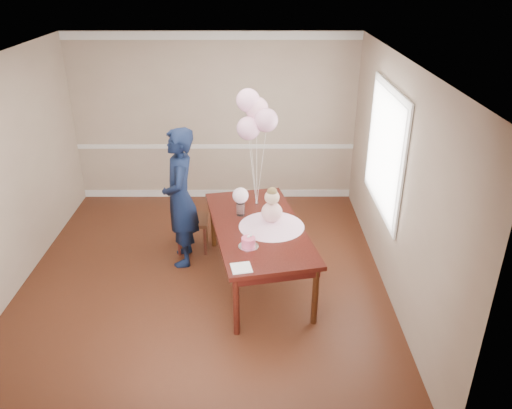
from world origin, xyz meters
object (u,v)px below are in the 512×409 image
object	(u,v)px
woman	(180,198)
dining_table_top	(258,227)
birthday_cake	(248,242)
dining_chair_seat	(192,220)

from	to	relation	value
woman	dining_table_top	bearing A→B (deg)	58.74
birthday_cake	dining_chair_seat	size ratio (longest dim) A/B	0.36
dining_table_top	birthday_cake	bearing A→B (deg)	-113.96
birthday_cake	dining_chair_seat	bearing A→B (deg)	122.02
dining_chair_seat	dining_table_top	bearing A→B (deg)	-42.88
dining_table_top	dining_chair_seat	bearing A→B (deg)	127.92
dining_chair_seat	woman	world-z (taller)	woman
birthday_cake	dining_chair_seat	world-z (taller)	birthday_cake
dining_table_top	birthday_cake	distance (m)	0.51
dining_table_top	dining_chair_seat	distance (m)	1.22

